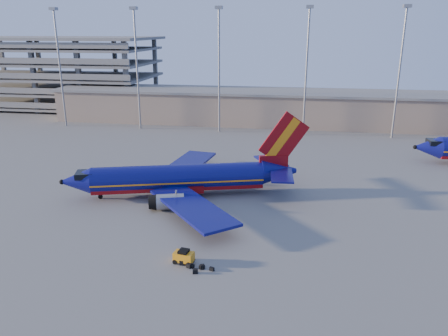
{
  "coord_description": "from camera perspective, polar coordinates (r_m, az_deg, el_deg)",
  "views": [
    {
      "loc": [
        13.26,
        -56.01,
        23.7
      ],
      "look_at": [
        3.06,
        4.87,
        4.0
      ],
      "focal_mm": 35.0,
      "sensor_mm": 36.0,
      "label": 1
    }
  ],
  "objects": [
    {
      "name": "light_mast_row",
      "position": [
        102.53,
        5.03,
        14.2
      ],
      "size": [
        101.6,
        1.6,
        28.65
      ],
      "color": "gray",
      "rests_on": "ground"
    },
    {
      "name": "parking_garage",
      "position": [
        150.74,
        -20.95,
        12.01
      ],
      "size": [
        62.0,
        32.0,
        21.4
      ],
      "color": "slate",
      "rests_on": "ground"
    },
    {
      "name": "luggage_pile",
      "position": [
        46.37,
        -3.77,
        -12.76
      ],
      "size": [
        3.84,
        1.75,
        0.54
      ],
      "color": "black",
      "rests_on": "ground"
    },
    {
      "name": "ground",
      "position": [
        62.25,
        -3.53,
        -4.72
      ],
      "size": [
        220.0,
        220.0,
        0.0
      ],
      "primitive_type": "plane",
      "color": "slate",
      "rests_on": "ground"
    },
    {
      "name": "baggage_tug",
      "position": [
        47.24,
        -5.28,
        -11.4
      ],
      "size": [
        2.28,
        1.59,
        1.51
      ],
      "rotation": [
        0.0,
        0.0,
        -0.16
      ],
      "color": "orange",
      "rests_on": "ground"
    },
    {
      "name": "aircraft_main",
      "position": [
        64.81,
        -5.23,
        -1.34
      ],
      "size": [
        35.49,
        33.63,
        12.34
      ],
      "rotation": [
        0.0,
        0.0,
        0.29
      ],
      "color": "navy",
      "rests_on": "ground"
    },
    {
      "name": "terminal_building",
      "position": [
        115.69,
        7.84,
        7.89
      ],
      "size": [
        122.0,
        16.0,
        8.5
      ],
      "color": "gray",
      "rests_on": "ground"
    }
  ]
}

